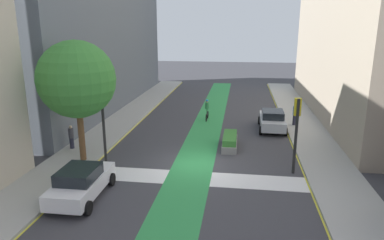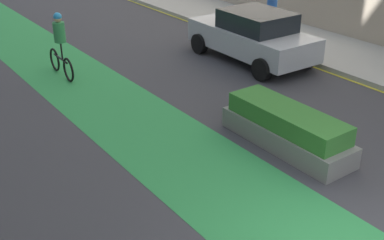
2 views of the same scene
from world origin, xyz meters
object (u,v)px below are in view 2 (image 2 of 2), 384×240
pedestrian_sidewalk_right_a (272,11)px  cyclist_in_lane (60,44)px  median_planter (287,128)px  car_silver_right_far (253,35)px

pedestrian_sidewalk_right_a → cyclist_in_lane: bearing=172.4°
cyclist_in_lane → median_planter: size_ratio=0.61×
cyclist_in_lane → pedestrian_sidewalk_right_a: size_ratio=1.05×
car_silver_right_far → median_planter: bearing=-124.5°
median_planter → pedestrian_sidewalk_right_a: bearing=48.7°
car_silver_right_far → cyclist_in_lane: size_ratio=2.27×
pedestrian_sidewalk_right_a → median_planter: size_ratio=0.58×
cyclist_in_lane → pedestrian_sidewalk_right_a: 7.20m
car_silver_right_far → cyclist_in_lane: (-5.29, 2.07, 0.17)m
pedestrian_sidewalk_right_a → median_planter: bearing=-131.3°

